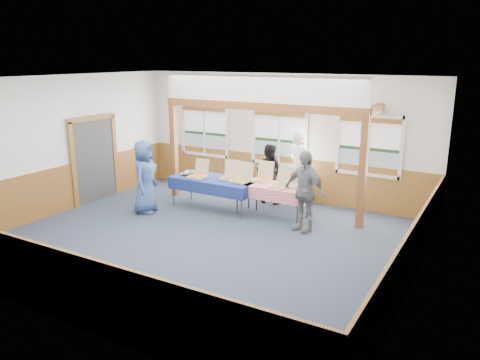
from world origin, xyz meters
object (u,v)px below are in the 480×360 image
(table_left, at_px, (214,180))
(person_grey, at_px, (304,191))
(table_right, at_px, (272,187))
(woman_white, at_px, (298,168))
(man_blue, at_px, (145,177))
(woman_black, at_px, (269,173))

(table_left, height_order, person_grey, person_grey)
(table_right, bearing_deg, woman_white, 65.22)
(table_right, distance_m, man_blue, 2.99)
(table_left, relative_size, table_right, 1.21)
(woman_white, relative_size, woman_black, 1.25)
(table_right, distance_m, person_grey, 1.11)
(woman_black, height_order, person_grey, person_grey)
(woman_white, height_order, woman_black, woman_white)
(table_right, relative_size, man_blue, 1.06)
(person_grey, bearing_deg, woman_black, 154.44)
(table_right, xyz_separation_m, woman_black, (-0.56, 0.96, 0.05))
(woman_black, bearing_deg, table_left, 49.13)
(table_right, distance_m, woman_black, 1.12)
(table_left, bearing_deg, woman_black, 42.32)
(table_left, distance_m, person_grey, 2.48)
(table_left, xyz_separation_m, man_blue, (-1.27, -1.05, 0.16))
(woman_white, height_order, person_grey, woman_white)
(woman_black, relative_size, person_grey, 0.86)
(table_left, relative_size, woman_white, 1.19)
(woman_black, xyz_separation_m, man_blue, (-2.17, -2.17, 0.12))
(table_left, xyz_separation_m, person_grey, (2.45, -0.31, 0.16))
(table_right, height_order, woman_black, woman_black)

